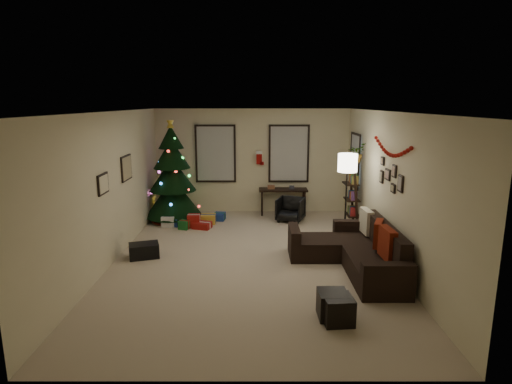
{
  "coord_description": "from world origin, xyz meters",
  "views": [
    {
      "loc": [
        0.1,
        -7.39,
        2.87
      ],
      "look_at": [
        0.1,
        0.6,
        1.15
      ],
      "focal_mm": 29.51,
      "sensor_mm": 36.0,
      "label": 1
    }
  ],
  "objects_px": {
    "desk_chair": "(291,209)",
    "sofa": "(356,252)",
    "christmas_tree": "(173,178)",
    "bookshelf": "(353,195)",
    "desk": "(283,192)"
  },
  "relations": [
    {
      "from": "desk",
      "to": "desk_chair",
      "type": "relative_size",
      "value": 2.11
    },
    {
      "from": "desk_chair",
      "to": "sofa",
      "type": "bearing_deg",
      "value": -53.27
    },
    {
      "from": "sofa",
      "to": "desk",
      "type": "relative_size",
      "value": 1.99
    },
    {
      "from": "desk_chair",
      "to": "bookshelf",
      "type": "distance_m",
      "value": 1.58
    },
    {
      "from": "sofa",
      "to": "bookshelf",
      "type": "relative_size",
      "value": 1.49
    },
    {
      "from": "desk_chair",
      "to": "bookshelf",
      "type": "bearing_deg",
      "value": -5.65
    },
    {
      "from": "sofa",
      "to": "christmas_tree",
      "type": "bearing_deg",
      "value": 141.67
    },
    {
      "from": "bookshelf",
      "to": "desk",
      "type": "bearing_deg",
      "value": 139.58
    },
    {
      "from": "bookshelf",
      "to": "christmas_tree",
      "type": "bearing_deg",
      "value": 170.62
    },
    {
      "from": "sofa",
      "to": "desk",
      "type": "height_order",
      "value": "sofa"
    },
    {
      "from": "christmas_tree",
      "to": "desk",
      "type": "height_order",
      "value": "christmas_tree"
    },
    {
      "from": "christmas_tree",
      "to": "sofa",
      "type": "xyz_separation_m",
      "value": [
        3.8,
        -3.0,
        -0.78
      ]
    },
    {
      "from": "christmas_tree",
      "to": "desk_chair",
      "type": "height_order",
      "value": "christmas_tree"
    },
    {
      "from": "desk",
      "to": "desk_chair",
      "type": "distance_m",
      "value": 0.73
    },
    {
      "from": "sofa",
      "to": "bookshelf",
      "type": "xyz_separation_m",
      "value": [
        0.43,
        2.3,
        0.54
      ]
    }
  ]
}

